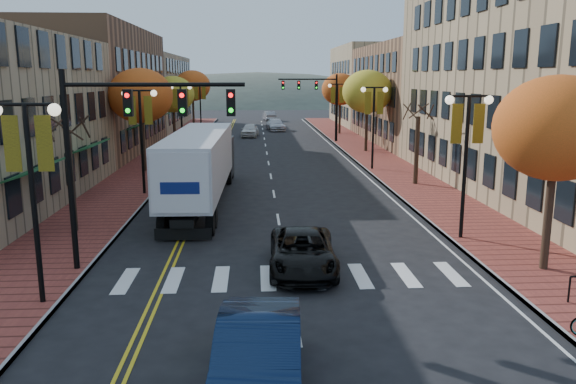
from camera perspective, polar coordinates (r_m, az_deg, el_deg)
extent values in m
plane|color=black|center=(17.61, 0.43, -10.94)|extent=(200.00, 200.00, 0.00)
cube|color=brown|center=(49.80, -12.56, 3.65)|extent=(4.00, 85.00, 0.15)
cube|color=brown|center=(50.20, 8.22, 3.87)|extent=(4.00, 85.00, 0.15)
cube|color=brown|center=(54.60, -20.67, 9.59)|extent=(12.00, 24.00, 11.00)
cube|color=#9E8966|center=(78.86, -15.29, 9.78)|extent=(12.00, 26.00, 9.50)
cube|color=brown|center=(61.46, 15.38, 9.59)|extent=(15.00, 24.00, 10.00)
cube|color=#9E8966|center=(82.59, 10.47, 10.58)|extent=(15.00, 20.00, 11.00)
cylinder|color=#382619|center=(25.87, -21.15, 0.81)|extent=(0.28, 0.28, 4.20)
cylinder|color=#382619|center=(41.20, -14.54, 5.48)|extent=(0.28, 0.28, 4.90)
ellipsoid|color=#E4561A|center=(41.01, -14.74, 9.45)|extent=(4.48, 4.48, 3.81)
cylinder|color=#382619|center=(56.94, -11.49, 7.05)|extent=(0.28, 0.28, 4.55)
ellipsoid|color=gold|center=(56.80, -11.60, 9.70)|extent=(4.16, 4.16, 3.54)
cylinder|color=#382619|center=(74.75, -9.60, 8.35)|extent=(0.28, 0.28, 5.04)
ellipsoid|color=#E4561A|center=(74.65, -9.68, 10.60)|extent=(4.61, 4.61, 3.92)
cylinder|color=#382619|center=(21.28, 25.01, -1.22)|extent=(0.28, 0.28, 4.55)
ellipsoid|color=#E4561A|center=(20.90, 25.63, 5.87)|extent=(4.16, 4.16, 3.54)
cylinder|color=#382619|center=(35.96, 12.94, 4.14)|extent=(0.28, 0.28, 4.20)
cylinder|color=#382619|center=(51.39, 7.97, 6.89)|extent=(0.28, 0.28, 4.90)
ellipsoid|color=gold|center=(51.24, 8.06, 10.08)|extent=(4.48, 4.48, 3.81)
cylinder|color=#382619|center=(67.12, 5.28, 7.98)|extent=(0.28, 0.28, 4.76)
ellipsoid|color=#E4561A|center=(67.00, 5.32, 10.35)|extent=(4.35, 4.35, 3.70)
cylinder|color=black|center=(17.83, -24.37, -1.58)|extent=(0.16, 0.16, 6.00)
cylinder|color=black|center=(17.45, -25.20, 8.05)|extent=(1.60, 0.10, 0.10)
sphere|color=#FFF2CC|center=(17.18, -22.66, 7.72)|extent=(0.36, 0.36, 0.36)
cube|color=gold|center=(17.70, -26.25, 4.41)|extent=(0.45, 0.03, 1.60)
cube|color=gold|center=(17.37, -23.51, 4.53)|extent=(0.45, 0.03, 1.60)
cylinder|color=black|center=(33.06, -14.62, 4.74)|extent=(0.16, 0.16, 6.00)
cylinder|color=black|center=(32.86, -14.89, 9.93)|extent=(1.60, 0.10, 0.10)
sphere|color=#FFF2CC|center=(33.02, -16.26, 9.61)|extent=(0.36, 0.36, 0.36)
sphere|color=#FFF2CC|center=(32.71, -13.49, 9.73)|extent=(0.36, 0.36, 0.36)
cube|color=gold|center=(32.99, -15.57, 7.99)|extent=(0.45, 0.03, 1.60)
cube|color=gold|center=(32.81, -14.01, 8.05)|extent=(0.45, 0.03, 1.60)
cylinder|color=black|center=(50.76, -10.75, 7.19)|extent=(0.16, 0.16, 6.00)
cylinder|color=black|center=(50.63, -10.88, 10.58)|extent=(1.60, 0.10, 0.10)
sphere|color=#FFF2CC|center=(50.74, -11.79, 10.37)|extent=(0.36, 0.36, 0.36)
sphere|color=#FFF2CC|center=(50.54, -9.96, 10.44)|extent=(0.36, 0.36, 0.36)
cube|color=gold|center=(50.72, -11.35, 9.32)|extent=(0.45, 0.03, 1.60)
cube|color=gold|center=(50.60, -10.32, 9.35)|extent=(0.45, 0.03, 1.60)
cylinder|color=black|center=(68.62, -8.88, 8.36)|extent=(0.16, 0.16, 6.00)
cylinder|color=black|center=(68.52, -8.96, 10.87)|extent=(1.60, 0.10, 0.10)
sphere|color=#FFF2CC|center=(68.60, -9.63, 10.72)|extent=(0.36, 0.36, 0.36)
sphere|color=#FFF2CC|center=(68.45, -8.28, 10.76)|extent=(0.36, 0.36, 0.36)
cube|color=gold|center=(68.59, -9.31, 9.94)|extent=(0.45, 0.03, 1.60)
cube|color=gold|center=(68.50, -8.55, 9.96)|extent=(0.45, 0.03, 1.60)
cylinder|color=black|center=(24.12, 17.52, 2.13)|extent=(0.16, 0.16, 6.00)
cylinder|color=black|center=(23.84, 17.96, 9.26)|extent=(1.60, 0.10, 0.10)
sphere|color=#FFF2CC|center=(23.57, 16.11, 8.98)|extent=(0.36, 0.36, 0.36)
sphere|color=#FFF2CC|center=(24.14, 19.73, 8.81)|extent=(0.36, 0.36, 0.36)
cube|color=gold|center=(23.74, 16.78, 6.66)|extent=(0.45, 0.03, 1.60)
cube|color=gold|center=(24.06, 18.80, 6.59)|extent=(0.45, 0.03, 1.60)
cylinder|color=black|center=(41.30, 8.65, 6.29)|extent=(0.16, 0.16, 6.00)
cylinder|color=black|center=(41.14, 8.78, 10.45)|extent=(1.60, 0.10, 0.10)
sphere|color=#FFF2CC|center=(40.98, 7.66, 10.27)|extent=(0.36, 0.36, 0.36)
sphere|color=#FFF2CC|center=(41.31, 9.88, 10.21)|extent=(0.36, 0.36, 0.36)
cube|color=gold|center=(41.08, 8.11, 8.93)|extent=(0.45, 0.03, 1.60)
cube|color=gold|center=(41.27, 9.35, 8.91)|extent=(0.45, 0.03, 1.60)
cylinder|color=black|center=(58.97, 5.01, 7.94)|extent=(0.16, 0.16, 6.00)
cylinder|color=black|center=(58.86, 5.06, 10.86)|extent=(1.60, 0.10, 0.10)
sphere|color=#FFF2CC|center=(58.75, 4.27, 10.72)|extent=(0.36, 0.36, 0.36)
sphere|color=#FFF2CC|center=(58.98, 5.84, 10.70)|extent=(0.36, 0.36, 0.36)
cube|color=gold|center=(58.82, 4.60, 9.79)|extent=(0.45, 0.03, 1.60)
cube|color=gold|center=(58.95, 5.48, 9.78)|extent=(0.45, 0.03, 1.60)
cylinder|color=black|center=(20.48, -21.30, 1.68)|extent=(0.20, 0.20, 7.00)
cylinder|color=black|center=(19.50, -13.40, 10.57)|extent=(6.00, 0.14, 0.14)
cube|color=black|center=(19.69, -15.93, 8.70)|extent=(0.30, 0.25, 0.90)
sphere|color=#FF0C0C|center=(19.54, -16.06, 9.41)|extent=(0.16, 0.16, 0.16)
cube|color=black|center=(19.39, -10.66, 8.90)|extent=(0.30, 0.25, 0.90)
sphere|color=#FF0C0C|center=(19.24, -10.74, 9.63)|extent=(0.16, 0.16, 0.16)
cube|color=black|center=(19.25, -5.82, 9.02)|extent=(0.30, 0.25, 0.90)
sphere|color=#FF0C0C|center=(19.10, -5.85, 9.75)|extent=(0.16, 0.16, 0.16)
cylinder|color=black|center=(58.93, 4.92, 8.43)|extent=(0.20, 0.20, 7.00)
cylinder|color=black|center=(58.48, 2.00, 11.38)|extent=(6.00, 0.14, 0.14)
cube|color=black|center=(58.58, 2.89, 10.79)|extent=(0.30, 0.25, 0.90)
sphere|color=#FF0C0C|center=(58.43, 2.91, 11.03)|extent=(0.16, 0.16, 0.16)
cube|color=black|center=(58.41, 1.10, 10.80)|extent=(0.30, 0.25, 0.90)
sphere|color=#FF0C0C|center=(58.26, 1.11, 11.04)|extent=(0.16, 0.16, 0.16)
cube|color=black|center=(58.30, -0.51, 10.80)|extent=(0.30, 0.25, 0.90)
sphere|color=#FF0C0C|center=(58.16, -0.51, 11.04)|extent=(0.16, 0.16, 0.16)
cube|color=black|center=(29.52, -8.93, -0.07)|extent=(1.29, 12.84, 0.35)
cube|color=silver|center=(29.23, -9.04, 3.24)|extent=(2.87, 12.88, 2.76)
cube|color=black|center=(37.13, -7.55, 3.60)|extent=(2.54, 3.02, 2.47)
cylinder|color=black|center=(24.82, -12.66, -3.27)|extent=(0.37, 0.99, 0.99)
cylinder|color=black|center=(24.52, -7.89, -3.28)|extent=(0.37, 0.99, 0.99)
cylinder|color=black|center=(25.95, -12.19, -2.60)|extent=(0.37, 0.99, 0.99)
cylinder|color=black|center=(25.66, -7.63, -2.60)|extent=(0.37, 0.99, 0.99)
cylinder|color=black|center=(36.26, -9.31, 1.53)|extent=(0.37, 0.99, 0.99)
cylinder|color=black|center=(36.05, -6.04, 1.57)|extent=(0.37, 0.99, 0.99)
cylinder|color=black|center=(38.38, -8.91, 2.10)|extent=(0.37, 0.99, 0.99)
cylinder|color=black|center=(38.19, -5.82, 2.14)|extent=(0.37, 0.99, 0.99)
imported|color=#0D1B35|center=(12.51, -3.03, -16.55)|extent=(2.13, 5.29, 1.71)
imported|color=black|center=(19.95, 1.50, -6.06)|extent=(2.52, 5.09, 1.39)
imported|color=silver|center=(64.76, -3.89, 6.30)|extent=(2.17, 4.58, 1.51)
imported|color=#B5B5BD|center=(72.10, -1.27, 6.84)|extent=(2.62, 5.19, 1.45)
imported|color=#93939A|center=(88.36, -1.90, 7.72)|extent=(2.13, 4.61, 1.46)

